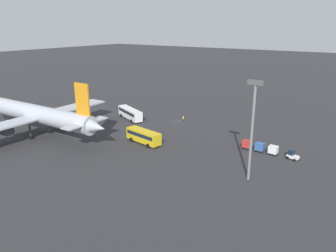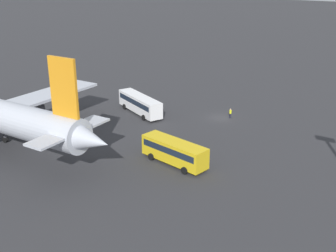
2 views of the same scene
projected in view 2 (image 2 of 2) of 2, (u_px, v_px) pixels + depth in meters
ground_plane at (220, 118)px, 75.17m from camera, size 600.00×600.00×0.00m
shuttle_bus_near at (140, 103)px, 76.85m from camera, size 11.94×7.22×3.30m
shuttle_bus_far at (174, 150)px, 56.95m from camera, size 10.33×4.46×3.27m
worker_person at (230, 113)px, 74.80m from camera, size 0.38×0.38×1.74m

